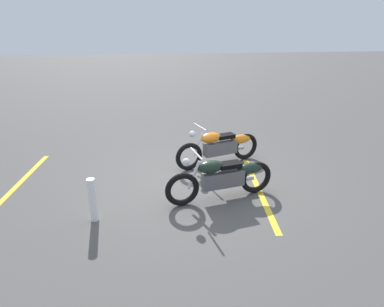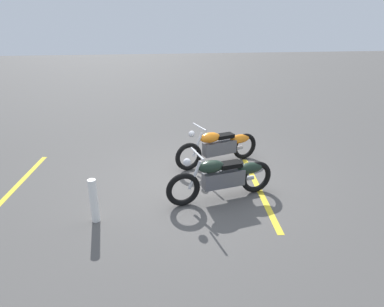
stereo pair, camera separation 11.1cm
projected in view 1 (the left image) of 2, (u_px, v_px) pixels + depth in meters
ground_plane at (199, 181)px, 7.37m from camera, size 60.00×60.00×0.00m
motorcycle_bright_foreground at (220, 146)px, 8.06m from camera, size 2.15×0.88×1.04m
motorcycle_dark_foreground at (223, 177)px, 6.48m from camera, size 2.20×0.76×1.04m
bollard_post at (93, 200)px, 5.77m from camera, size 0.14×0.14×0.80m
parking_stripe_near at (259, 190)px, 6.96m from camera, size 0.43×3.20×0.01m
parking_stripe_mid at (19, 184)px, 7.20m from camera, size 0.43×3.20×0.01m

